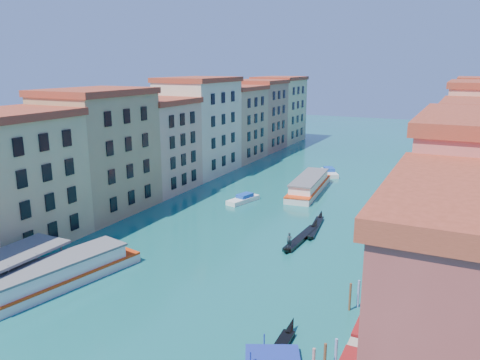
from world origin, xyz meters
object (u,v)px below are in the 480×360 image
at_px(gondola_right, 271,360).
at_px(vaporetto_near, 57,274).
at_px(gondola_fore, 301,237).
at_px(vaporetto_far, 309,185).

bearing_deg(gondola_right, vaporetto_near, 172.21).
bearing_deg(gondola_right, gondola_fore, 101.79).
height_order(vaporetto_near, vaporetto_far, vaporetto_far).
relative_size(vaporetto_near, gondola_fore, 1.48).
relative_size(vaporetto_near, gondola_right, 1.70).
height_order(vaporetto_near, gondola_right, vaporetto_near).
distance_m(gondola_fore, gondola_right, 28.38).
bearing_deg(gondola_fore, vaporetto_near, -125.78).
bearing_deg(vaporetto_near, gondola_fore, 63.17).
bearing_deg(gondola_right, vaporetto_far, 102.56).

